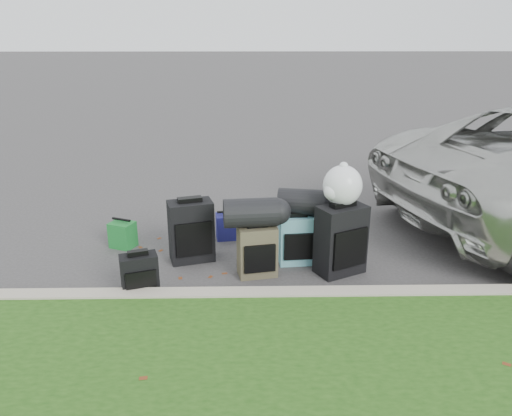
{
  "coord_description": "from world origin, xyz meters",
  "views": [
    {
      "loc": [
        -0.2,
        -5.15,
        2.46
      ],
      "look_at": [
        -0.1,
        0.2,
        0.55
      ],
      "focal_mm": 35.0,
      "sensor_mm": 36.0,
      "label": 1
    }
  ],
  "objects_px": {
    "suitcase_large_black_left": "(191,231)",
    "suitcase_teal": "(297,240)",
    "suitcase_olive": "(257,251)",
    "suitcase_large_black_right": "(341,240)",
    "tote_navy": "(228,226)",
    "suitcase_small_black": "(140,276)",
    "tote_green": "(123,235)"
  },
  "relations": [
    {
      "from": "suitcase_large_black_left",
      "to": "suitcase_teal",
      "type": "relative_size",
      "value": 1.26
    },
    {
      "from": "suitcase_olive",
      "to": "suitcase_teal",
      "type": "bearing_deg",
      "value": 21.93
    },
    {
      "from": "suitcase_large_black_right",
      "to": "tote_navy",
      "type": "relative_size",
      "value": 2.41
    },
    {
      "from": "suitcase_teal",
      "to": "suitcase_large_black_right",
      "type": "relative_size",
      "value": 0.73
    },
    {
      "from": "suitcase_olive",
      "to": "suitcase_teal",
      "type": "xyz_separation_m",
      "value": [
        0.44,
        0.29,
        0.0
      ]
    },
    {
      "from": "suitcase_large_black_left",
      "to": "suitcase_teal",
      "type": "xyz_separation_m",
      "value": [
        1.17,
        -0.1,
        -0.07
      ]
    },
    {
      "from": "suitcase_olive",
      "to": "tote_navy",
      "type": "height_order",
      "value": "suitcase_olive"
    },
    {
      "from": "suitcase_small_black",
      "to": "tote_navy",
      "type": "xyz_separation_m",
      "value": [
        0.8,
        1.44,
        -0.06
      ]
    },
    {
      "from": "suitcase_large_black_left",
      "to": "suitcase_teal",
      "type": "height_order",
      "value": "suitcase_large_black_left"
    },
    {
      "from": "suitcase_small_black",
      "to": "suitcase_olive",
      "type": "bearing_deg",
      "value": 2.93
    },
    {
      "from": "suitcase_large_black_left",
      "to": "tote_navy",
      "type": "height_order",
      "value": "suitcase_large_black_left"
    },
    {
      "from": "suitcase_small_black",
      "to": "tote_green",
      "type": "height_order",
      "value": "suitcase_small_black"
    },
    {
      "from": "suitcase_small_black",
      "to": "tote_navy",
      "type": "height_order",
      "value": "suitcase_small_black"
    },
    {
      "from": "suitcase_large_black_right",
      "to": "tote_green",
      "type": "bearing_deg",
      "value": 137.09
    },
    {
      "from": "suitcase_large_black_left",
      "to": "tote_green",
      "type": "height_order",
      "value": "suitcase_large_black_left"
    },
    {
      "from": "suitcase_teal",
      "to": "suitcase_large_black_right",
      "type": "bearing_deg",
      "value": -33.16
    },
    {
      "from": "suitcase_teal",
      "to": "suitcase_large_black_right",
      "type": "height_order",
      "value": "suitcase_large_black_right"
    },
    {
      "from": "suitcase_large_black_left",
      "to": "suitcase_small_black",
      "type": "bearing_deg",
      "value": -132.87
    },
    {
      "from": "tote_green",
      "to": "suitcase_large_black_right",
      "type": "bearing_deg",
      "value": 6.62
    },
    {
      "from": "suitcase_large_black_left",
      "to": "suitcase_olive",
      "type": "xyz_separation_m",
      "value": [
        0.73,
        -0.39,
        -0.07
      ]
    },
    {
      "from": "suitcase_large_black_left",
      "to": "tote_green",
      "type": "bearing_deg",
      "value": 140.59
    },
    {
      "from": "suitcase_olive",
      "to": "tote_navy",
      "type": "xyz_separation_m",
      "value": [
        -0.34,
        1.0,
        -0.12
      ]
    },
    {
      "from": "suitcase_teal",
      "to": "tote_navy",
      "type": "distance_m",
      "value": 1.07
    },
    {
      "from": "suitcase_small_black",
      "to": "tote_navy",
      "type": "bearing_deg",
      "value": 42.76
    },
    {
      "from": "suitcase_large_black_right",
      "to": "tote_navy",
      "type": "xyz_separation_m",
      "value": [
        -1.23,
        0.96,
        -0.22
      ]
    },
    {
      "from": "suitcase_small_black",
      "to": "suitcase_large_black_right",
      "type": "distance_m",
      "value": 2.1
    },
    {
      "from": "suitcase_teal",
      "to": "tote_navy",
      "type": "height_order",
      "value": "suitcase_teal"
    },
    {
      "from": "suitcase_olive",
      "to": "tote_navy",
      "type": "bearing_deg",
      "value": 98.12
    },
    {
      "from": "tote_green",
      "to": "suitcase_olive",
      "type": "bearing_deg",
      "value": -2.77
    },
    {
      "from": "suitcase_large_black_left",
      "to": "tote_green",
      "type": "relative_size",
      "value": 2.24
    },
    {
      "from": "suitcase_large_black_right",
      "to": "suitcase_teal",
      "type": "bearing_deg",
      "value": 124.68
    },
    {
      "from": "tote_green",
      "to": "tote_navy",
      "type": "relative_size",
      "value": 1.0
    }
  ]
}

